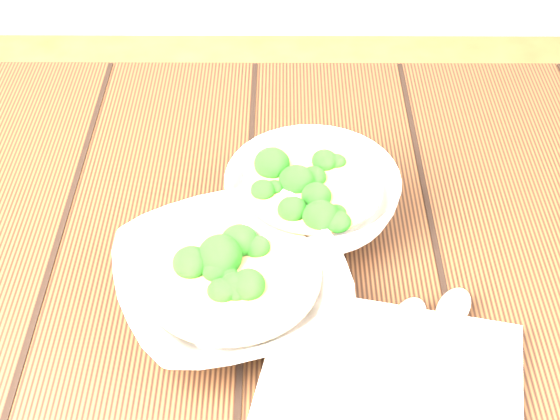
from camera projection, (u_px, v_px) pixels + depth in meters
name	position (u px, v px, depth m)	size (l,w,h in m)	color
table	(266.00, 350.00, 0.87)	(1.20, 0.80, 0.75)	#331D0E
soup_bowl_front	(231.00, 283.00, 0.74)	(0.28, 0.28, 0.06)	silver
soup_bowl_back	(312.00, 196.00, 0.83)	(0.22, 0.22, 0.07)	silver
trivet	(244.00, 234.00, 0.81)	(0.11, 0.11, 0.03)	black
napkin	(389.00, 390.00, 0.68)	(0.23, 0.19, 0.01)	beige
spoon_left	(395.00, 346.00, 0.71)	(0.10, 0.17, 0.01)	#B3AE9E
spoon_right	(439.00, 334.00, 0.72)	(0.11, 0.17, 0.01)	#B3AE9E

